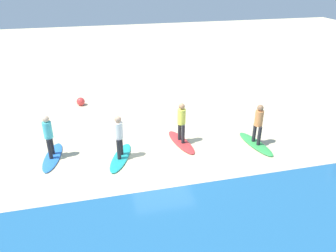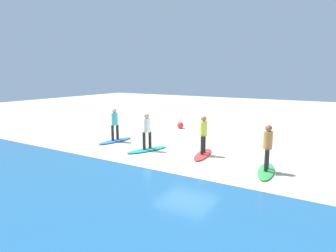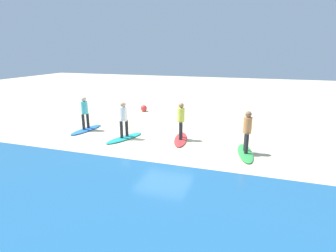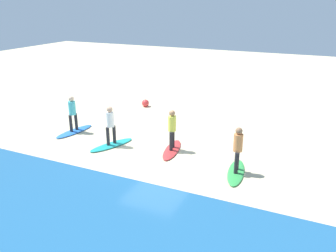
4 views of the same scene
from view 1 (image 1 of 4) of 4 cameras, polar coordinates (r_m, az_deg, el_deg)
ground_plane at (r=13.18m, az=-1.40°, el=-3.11°), size 60.00×60.00×0.00m
surfboard_green at (r=13.54m, az=15.07°, el=-3.02°), size 0.87×2.16×0.09m
surfer_green at (r=13.10m, az=15.57°, el=0.77°), size 0.32×0.46×1.64m
surfboard_red at (r=13.22m, az=2.30°, el=-2.82°), size 0.93×2.17×0.09m
surfer_red at (r=12.77m, az=2.38°, el=1.08°), size 0.32×0.45×1.64m
surfboard_teal at (r=12.31m, az=-8.29°, el=-5.47°), size 1.29×2.16×0.09m
surfer_teal at (r=11.83m, az=-8.60°, el=-1.37°), size 0.32×0.44×1.64m
surfboard_blue at (r=12.95m, az=-19.57°, el=-5.14°), size 0.86×2.16×0.09m
surfer_blue at (r=12.49m, az=-20.24°, el=-1.24°), size 0.32×0.46×1.64m
beach_ball at (r=17.33m, az=-15.05°, el=4.16°), size 0.41×0.41×0.41m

